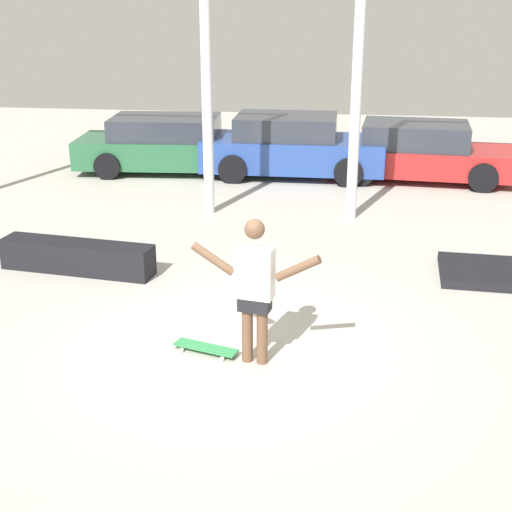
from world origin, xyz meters
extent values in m
plane|color=#B2ADA3|center=(0.00, 0.00, 0.00)|extent=(36.00, 36.00, 0.00)
cylinder|color=brown|center=(0.19, -0.34, 0.41)|extent=(0.13, 0.13, 0.83)
cylinder|color=brown|center=(0.37, -0.37, 0.41)|extent=(0.13, 0.13, 0.83)
cube|color=black|center=(0.28, -0.35, 0.76)|extent=(0.39, 0.27, 0.18)
cube|color=silver|center=(0.28, -0.35, 1.13)|extent=(0.46, 0.29, 0.60)
sphere|color=brown|center=(0.28, -0.35, 1.65)|extent=(0.23, 0.23, 0.23)
cylinder|color=brown|center=(-0.21, -0.26, 1.24)|extent=(0.54, 0.19, 0.36)
cylinder|color=brown|center=(0.78, -0.44, 1.24)|extent=(0.54, 0.19, 0.36)
cube|color=#338C4C|center=(-0.34, -0.21, 0.07)|extent=(0.83, 0.44, 0.01)
cylinder|color=silver|center=(-0.04, -0.19, 0.03)|extent=(0.06, 0.05, 0.05)
cylinder|color=silver|center=(-0.10, -0.40, 0.03)|extent=(0.06, 0.05, 0.05)
cylinder|color=silver|center=(-0.57, -0.03, 0.03)|extent=(0.06, 0.05, 0.05)
cylinder|color=silver|center=(-0.63, -0.23, 0.03)|extent=(0.06, 0.05, 0.05)
cube|color=black|center=(-2.83, 2.17, 0.24)|extent=(2.49, 0.79, 0.48)
cylinder|color=silver|center=(-1.38, 5.54, 2.56)|extent=(0.20, 0.20, 5.11)
cylinder|color=silver|center=(1.38, 5.54, 2.56)|extent=(0.20, 0.20, 5.11)
cube|color=#28603D|center=(-2.89, 8.87, 0.49)|extent=(4.69, 2.11, 0.65)
cube|color=#2D333D|center=(-3.07, 8.86, 1.07)|extent=(2.62, 1.82, 0.50)
cylinder|color=black|center=(-1.53, 9.84, 0.31)|extent=(0.63, 0.26, 0.62)
cylinder|color=black|center=(-1.41, 8.09, 0.31)|extent=(0.63, 0.26, 0.62)
cylinder|color=black|center=(-4.36, 9.65, 0.31)|extent=(0.63, 0.26, 0.62)
cylinder|color=black|center=(-4.24, 7.90, 0.31)|extent=(0.63, 0.26, 0.62)
cube|color=#284793|center=(0.01, 8.79, 0.54)|extent=(4.22, 1.79, 0.72)
cube|color=#2D333D|center=(-0.16, 8.79, 1.16)|extent=(2.32, 1.64, 0.52)
cylinder|color=black|center=(1.31, 9.66, 0.33)|extent=(0.65, 0.22, 0.65)
cylinder|color=black|center=(1.32, 7.92, 0.33)|extent=(0.65, 0.22, 0.65)
cylinder|color=black|center=(-1.30, 9.65, 0.33)|extent=(0.65, 0.22, 0.65)
cylinder|color=black|center=(-1.30, 7.91, 0.33)|extent=(0.65, 0.22, 0.65)
cube|color=red|center=(2.97, 8.77, 0.47)|extent=(4.39, 2.06, 0.59)
cube|color=#2D333D|center=(2.80, 8.79, 1.04)|extent=(2.46, 1.77, 0.55)
cylinder|color=black|center=(4.36, 9.52, 0.32)|extent=(0.66, 0.27, 0.64)
cylinder|color=black|center=(4.22, 7.83, 0.32)|extent=(0.66, 0.27, 0.64)
cylinder|color=black|center=(1.72, 9.72, 0.32)|extent=(0.66, 0.27, 0.64)
cylinder|color=black|center=(1.59, 8.03, 0.32)|extent=(0.66, 0.27, 0.64)
camera|label=1|loc=(1.25, -7.76, 4.11)|focal=50.00mm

